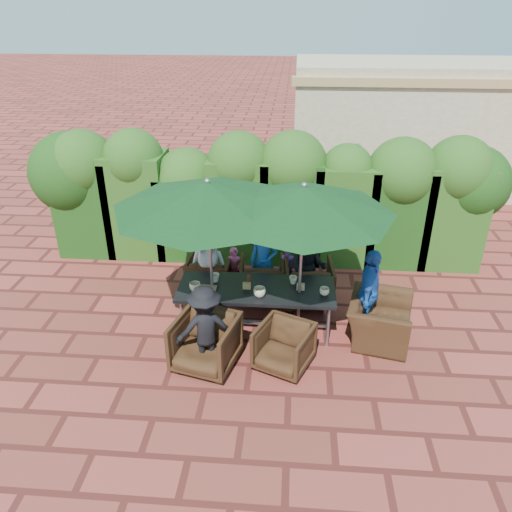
# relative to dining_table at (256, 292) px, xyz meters

# --- Properties ---
(ground) EXTENTS (80.00, 80.00, 0.00)m
(ground) POSITION_rel_dining_table_xyz_m (-0.02, 0.23, -0.68)
(ground) COLOR maroon
(ground) RESTS_ON ground
(dining_table) EXTENTS (2.37, 0.90, 0.75)m
(dining_table) POSITION_rel_dining_table_xyz_m (0.00, 0.00, 0.00)
(dining_table) COLOR black
(dining_table) RESTS_ON ground
(umbrella_left) EXTENTS (2.72, 2.72, 2.46)m
(umbrella_left) POSITION_rel_dining_table_xyz_m (-0.67, -0.01, 1.54)
(umbrella_left) COLOR gray
(umbrella_left) RESTS_ON ground
(umbrella_right) EXTENTS (2.56, 2.56, 2.46)m
(umbrella_right) POSITION_rel_dining_table_xyz_m (0.65, -0.07, 1.54)
(umbrella_right) COLOR gray
(umbrella_right) RESTS_ON ground
(chair_far_left) EXTENTS (0.78, 0.73, 0.77)m
(chair_far_left) POSITION_rel_dining_table_xyz_m (-0.89, 1.05, -0.29)
(chair_far_left) COLOR black
(chair_far_left) RESTS_ON ground
(chair_far_mid) EXTENTS (0.79, 0.75, 0.77)m
(chair_far_mid) POSITION_rel_dining_table_xyz_m (0.02, 0.97, -0.29)
(chair_far_mid) COLOR black
(chair_far_mid) RESTS_ON ground
(chair_far_right) EXTENTS (0.85, 0.80, 0.82)m
(chair_far_right) POSITION_rel_dining_table_xyz_m (0.81, 0.84, -0.26)
(chair_far_right) COLOR black
(chair_far_right) RESTS_ON ground
(chair_near_left) EXTENTS (0.99, 0.95, 0.84)m
(chair_near_left) POSITION_rel_dining_table_xyz_m (-0.64, -0.92, -0.25)
(chair_near_left) COLOR black
(chair_near_left) RESTS_ON ground
(chair_near_right) EXTENTS (0.91, 0.89, 0.73)m
(chair_near_right) POSITION_rel_dining_table_xyz_m (0.45, -0.86, -0.31)
(chair_near_right) COLOR black
(chair_near_right) RESTS_ON ground
(chair_end_right) EXTENTS (0.88, 1.15, 0.90)m
(chair_end_right) POSITION_rel_dining_table_xyz_m (1.86, -0.10, -0.23)
(chair_end_right) COLOR black
(chair_end_right) RESTS_ON ground
(adult_far_left) EXTENTS (0.64, 0.41, 1.26)m
(adult_far_left) POSITION_rel_dining_table_xyz_m (-0.88, 0.87, -0.05)
(adult_far_left) COLOR silver
(adult_far_left) RESTS_ON ground
(adult_far_mid) EXTENTS (0.51, 0.43, 1.30)m
(adult_far_mid) POSITION_rel_dining_table_xyz_m (0.05, 1.02, -0.02)
(adult_far_mid) COLOR #2058B1
(adult_far_mid) RESTS_ON ground
(adult_far_right) EXTENTS (0.70, 0.50, 1.32)m
(adult_far_right) POSITION_rel_dining_table_xyz_m (0.79, 0.87, -0.01)
(adult_far_right) COLOR black
(adult_far_right) RESTS_ON ground
(adult_near_left) EXTENTS (0.89, 0.60, 1.27)m
(adult_near_left) POSITION_rel_dining_table_xyz_m (-0.63, -0.92, -0.04)
(adult_near_left) COLOR black
(adult_near_left) RESTS_ON ground
(adult_end_right) EXTENTS (0.59, 0.90, 1.41)m
(adult_end_right) POSITION_rel_dining_table_xyz_m (1.69, 0.05, 0.03)
(adult_end_right) COLOR #2058B1
(adult_end_right) RESTS_ON ground
(child_left) EXTENTS (0.31, 0.26, 0.86)m
(child_left) POSITION_rel_dining_table_xyz_m (-0.47, 1.08, -0.25)
(child_left) COLOR #DF4E81
(child_left) RESTS_ON ground
(child_right) EXTENTS (0.38, 0.33, 0.90)m
(child_right) POSITION_rel_dining_table_xyz_m (0.45, 1.11, -0.23)
(child_right) COLOR purple
(child_right) RESTS_ON ground
(pedestrian_a) EXTENTS (1.81, 1.40, 1.85)m
(pedestrian_a) POSITION_rel_dining_table_xyz_m (1.78, 4.30, 0.25)
(pedestrian_a) COLOR #279045
(pedestrian_a) RESTS_ON ground
(pedestrian_b) EXTENTS (0.75, 0.47, 1.53)m
(pedestrian_b) POSITION_rel_dining_table_xyz_m (2.59, 4.71, 0.09)
(pedestrian_b) COLOR #DF4E81
(pedestrian_b) RESTS_ON ground
(pedestrian_c) EXTENTS (1.18, 0.78, 1.69)m
(pedestrian_c) POSITION_rel_dining_table_xyz_m (3.26, 4.61, 0.17)
(pedestrian_c) COLOR #9C9BA3
(pedestrian_c) RESTS_ON ground
(cup_a) EXTENTS (0.17, 0.17, 0.13)m
(cup_a) POSITION_rel_dining_table_xyz_m (-0.91, -0.15, 0.14)
(cup_a) COLOR beige
(cup_a) RESTS_ON dining_table
(cup_b) EXTENTS (0.14, 0.14, 0.13)m
(cup_b) POSITION_rel_dining_table_xyz_m (-0.65, 0.14, 0.14)
(cup_b) COLOR beige
(cup_b) RESTS_ON dining_table
(cup_c) EXTENTS (0.18, 0.18, 0.14)m
(cup_c) POSITION_rel_dining_table_xyz_m (0.06, -0.23, 0.15)
(cup_c) COLOR beige
(cup_c) RESTS_ON dining_table
(cup_d) EXTENTS (0.12, 0.12, 0.12)m
(cup_d) POSITION_rel_dining_table_xyz_m (0.55, 0.18, 0.13)
(cup_d) COLOR beige
(cup_d) RESTS_ON dining_table
(cup_e) EXTENTS (0.15, 0.15, 0.11)m
(cup_e) POSITION_rel_dining_table_xyz_m (1.01, -0.12, 0.13)
(cup_e) COLOR beige
(cup_e) RESTS_ON dining_table
(ketchup_bottle) EXTENTS (0.04, 0.04, 0.17)m
(ketchup_bottle) POSITION_rel_dining_table_xyz_m (-0.12, 0.08, 0.16)
(ketchup_bottle) COLOR #B20C0A
(ketchup_bottle) RESTS_ON dining_table
(sauce_bottle) EXTENTS (0.04, 0.04, 0.17)m
(sauce_bottle) POSITION_rel_dining_table_xyz_m (-0.12, 0.03, 0.16)
(sauce_bottle) COLOR #4C230C
(sauce_bottle) RESTS_ON dining_table
(serving_tray) EXTENTS (0.35, 0.25, 0.02)m
(serving_tray) POSITION_rel_dining_table_xyz_m (-0.77, -0.12, 0.08)
(serving_tray) COLOR #9B6C4B
(serving_tray) RESTS_ON dining_table
(number_block_left) EXTENTS (0.12, 0.06, 0.10)m
(number_block_left) POSITION_rel_dining_table_xyz_m (-0.14, -0.03, 0.12)
(number_block_left) COLOR tan
(number_block_left) RESTS_ON dining_table
(number_block_right) EXTENTS (0.12, 0.06, 0.10)m
(number_block_right) POSITION_rel_dining_table_xyz_m (0.66, 0.00, 0.12)
(number_block_right) COLOR tan
(number_block_right) RESTS_ON dining_table
(hedge_wall) EXTENTS (9.10, 1.60, 2.53)m
(hedge_wall) POSITION_rel_dining_table_xyz_m (-0.16, 2.55, 0.72)
(hedge_wall) COLOR #11340E
(hedge_wall) RESTS_ON ground
(building) EXTENTS (6.20, 3.08, 3.20)m
(building) POSITION_rel_dining_table_xyz_m (3.48, 7.22, 0.93)
(building) COLOR beige
(building) RESTS_ON ground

